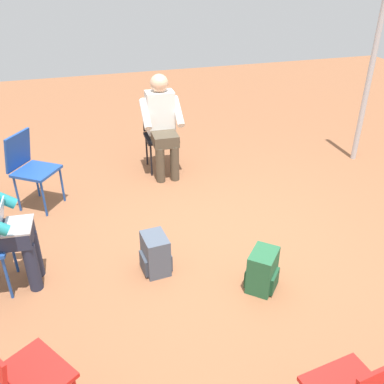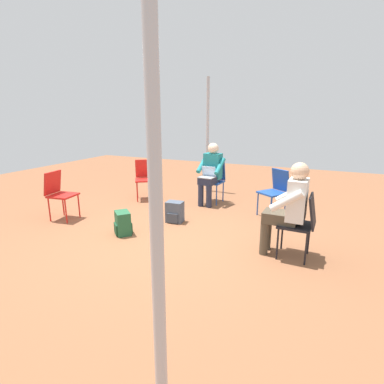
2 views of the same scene
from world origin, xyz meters
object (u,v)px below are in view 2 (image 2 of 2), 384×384
at_px(chair_southeast, 275,189).
at_px(person_with_laptop, 211,171).
at_px(backpack_near_laptop_user, 175,213).
at_px(chair_east, 214,179).
at_px(chair_northeast, 145,176).
at_px(chair_south, 301,221).
at_px(person_in_white, 289,205).
at_px(backpack_by_empty_chair, 123,224).
at_px(chair_north, 59,192).

height_order(chair_southeast, person_with_laptop, person_with_laptop).
xyz_separation_m(chair_southeast, backpack_near_laptop_user, (-1.05, 1.49, -0.34)).
distance_m(chair_southeast, backpack_near_laptop_user, 1.85).
distance_m(chair_east, backpack_near_laptop_user, 1.50).
bearing_deg(chair_northeast, chair_south, 120.69).
height_order(person_with_laptop, backpack_near_laptop_user, person_with_laptop).
distance_m(chair_south, person_in_white, 0.26).
height_order(person_with_laptop, backpack_by_empty_chair, person_with_laptop).
bearing_deg(chair_northeast, backpack_near_laptop_user, 106.49).
bearing_deg(chair_south, chair_northeast, 66.56).
relative_size(chair_east, backpack_near_laptop_user, 2.36).
xyz_separation_m(chair_southeast, person_in_white, (-1.56, -0.41, 0.20)).
relative_size(chair_east, chair_northeast, 1.00).
bearing_deg(chair_east, backpack_by_empty_chair, 78.33).
distance_m(chair_north, backpack_by_empty_chair, 1.47).
height_order(chair_south, chair_north, same).
distance_m(chair_southeast, person_with_laptop, 1.36).
xyz_separation_m(chair_east, backpack_near_laptop_user, (-1.45, 0.17, -0.34)).
xyz_separation_m(chair_east, person_with_laptop, (-0.17, 0.01, 0.20)).
distance_m(chair_east, chair_southeast, 1.38).
bearing_deg(chair_south, backpack_near_laptop_user, 77.46).
bearing_deg(chair_north, backpack_by_empty_chair, 77.76).
bearing_deg(backpack_by_empty_chair, backpack_near_laptop_user, -30.22).
bearing_deg(backpack_near_laptop_user, chair_southeast, -54.87).
bearing_deg(chair_east, backpack_near_laptop_user, 87.48).
bearing_deg(chair_south, chair_east, 45.46).
relative_size(chair_south, person_with_laptop, 0.69).
distance_m(person_in_white, backpack_by_empty_chair, 2.45).
bearing_deg(chair_northeast, person_in_white, 119.62).
height_order(backpack_near_laptop_user, backpack_by_empty_chair, same).
bearing_deg(person_with_laptop, chair_east, -90.00).
bearing_deg(chair_north, person_with_laptop, 126.39).
height_order(chair_east, chair_south, same).
xyz_separation_m(chair_northeast, person_in_white, (-1.55, -3.18, 0.20)).
xyz_separation_m(chair_northeast, backpack_near_laptop_user, (-1.04, -1.27, -0.34)).
distance_m(chair_south, chair_north, 3.97).
height_order(chair_north, backpack_by_empty_chair, chair_north).
distance_m(chair_east, person_with_laptop, 0.26).
bearing_deg(chair_southeast, backpack_near_laptop_user, 70.20).
relative_size(chair_southeast, person_in_white, 0.69).
relative_size(chair_northeast, chair_southeast, 1.00).
bearing_deg(chair_southeast, person_with_laptop, 25.17).
relative_size(chair_northeast, backpack_by_empty_chair, 2.36).
xyz_separation_m(chair_northeast, person_with_laptop, (0.24, -1.43, 0.20)).
distance_m(chair_east, chair_north, 2.98).
distance_m(person_with_laptop, person_in_white, 2.50).
height_order(chair_east, backpack_by_empty_chair, chair_east).
relative_size(chair_north, person_with_laptop, 0.69).
bearing_deg(chair_northeast, backpack_by_empty_chair, 79.06).
bearing_deg(chair_southeast, chair_south, 145.38).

